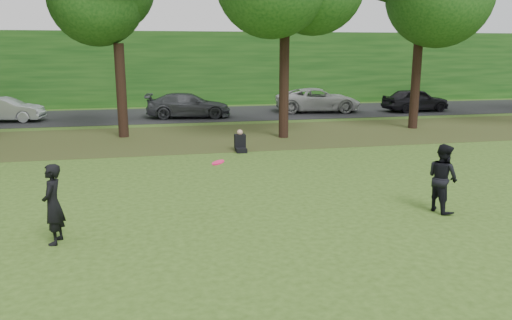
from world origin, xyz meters
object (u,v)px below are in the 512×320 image
(frisbee, at_px, (218,162))
(seated_person, at_px, (240,143))
(player_left, at_px, (53,204))
(player_right, at_px, (443,178))

(frisbee, bearing_deg, seated_person, 76.71)
(player_left, xyz_separation_m, seated_person, (5.38, 8.42, -0.52))
(player_left, distance_m, player_right, 8.90)
(player_right, distance_m, seated_person, 8.95)
(player_left, relative_size, frisbee, 5.07)
(player_left, height_order, player_right, player_right)
(player_left, distance_m, frisbee, 3.45)
(frisbee, xyz_separation_m, seated_person, (2.00, 8.49, -1.24))
(frisbee, bearing_deg, player_left, 178.96)
(player_left, relative_size, seated_person, 2.01)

